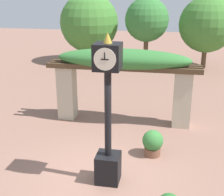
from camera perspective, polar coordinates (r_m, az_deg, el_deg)
ground_plane at (r=8.30m, az=-2.04°, el=-13.76°), size 60.00×60.00×0.00m
pedestal_clock at (r=7.26m, az=-0.74°, el=-3.60°), size 0.58×0.63×3.66m
pergola at (r=10.76m, az=2.03°, el=5.37°), size 5.31×1.19×2.64m
potted_plant_near_left at (r=9.04m, az=7.45°, el=-8.08°), size 0.60×0.60×0.76m
tree_line at (r=19.74m, az=4.63°, el=13.52°), size 10.72×3.76×4.39m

